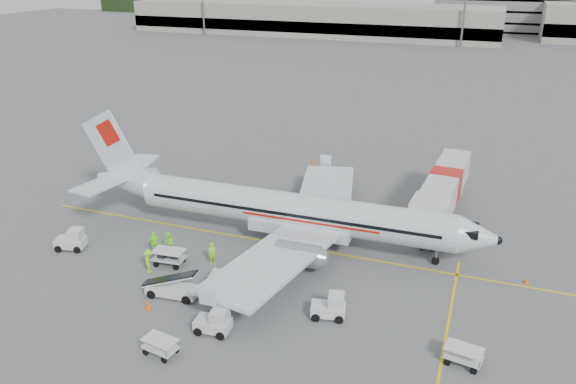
% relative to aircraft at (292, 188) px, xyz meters
% --- Properties ---
extents(ground, '(360.00, 360.00, 0.00)m').
position_rel_aircraft_xyz_m(ground, '(-0.77, -0.87, -4.71)').
color(ground, '#56595B').
extents(stripe_lead, '(44.00, 0.20, 0.01)m').
position_rel_aircraft_xyz_m(stripe_lead, '(-0.77, -0.87, -4.71)').
color(stripe_lead, yellow).
rests_on(stripe_lead, ground).
extents(stripe_cross, '(0.20, 20.00, 0.01)m').
position_rel_aircraft_xyz_m(stripe_cross, '(13.23, -8.87, -4.71)').
color(stripe_cross, yellow).
rests_on(stripe_cross, ground).
extents(terminal_west, '(110.00, 22.00, 9.00)m').
position_rel_aircraft_xyz_m(terminal_west, '(-40.77, 129.13, -0.21)').
color(terminal_west, gray).
rests_on(terminal_west, ground).
extents(parking_garage, '(62.00, 24.00, 14.00)m').
position_rel_aircraft_xyz_m(parking_garage, '(24.23, 159.13, 2.29)').
color(parking_garage, slate).
rests_on(parking_garage, ground).
extents(treeline, '(300.00, 3.00, 6.00)m').
position_rel_aircraft_xyz_m(treeline, '(-0.77, 174.13, -1.71)').
color(treeline, black).
rests_on(treeline, ground).
extents(mast_center, '(3.20, 1.20, 22.00)m').
position_rel_aircraft_xyz_m(mast_center, '(4.23, 117.13, 6.29)').
color(mast_center, slate).
rests_on(mast_center, ground).
extents(aircraft, '(34.54, 27.25, 9.42)m').
position_rel_aircraft_xyz_m(aircraft, '(0.00, 0.00, 0.00)').
color(aircraft, silver).
rests_on(aircraft, ground).
extents(jet_bridge, '(4.41, 17.51, 4.55)m').
position_rel_aircraft_xyz_m(jet_bridge, '(11.08, 8.62, -2.44)').
color(jet_bridge, silver).
rests_on(jet_bridge, ground).
extents(belt_loader, '(4.92, 2.21, 2.59)m').
position_rel_aircraft_xyz_m(belt_loader, '(-4.90, -10.49, -3.41)').
color(belt_loader, silver).
rests_on(belt_loader, ground).
extents(tug_fore, '(2.43, 1.72, 1.70)m').
position_rel_aircraft_xyz_m(tug_fore, '(5.81, -9.16, -3.86)').
color(tug_fore, silver).
rests_on(tug_fore, ground).
extents(tug_mid, '(2.28, 1.41, 1.69)m').
position_rel_aircraft_xyz_m(tug_mid, '(-0.45, -13.18, -3.86)').
color(tug_mid, silver).
rests_on(tug_mid, ground).
extents(tug_aft, '(2.54, 1.86, 1.75)m').
position_rel_aircraft_xyz_m(tug_aft, '(-16.10, -7.46, -3.83)').
color(tug_aft, silver).
rests_on(tug_aft, ground).
extents(cart_loaded_a, '(2.34, 1.53, 1.16)m').
position_rel_aircraft_xyz_m(cart_loaded_a, '(-1.89, -8.39, -4.13)').
color(cart_loaded_a, silver).
rests_on(cart_loaded_a, ground).
extents(cart_loaded_b, '(2.47, 1.59, 1.23)m').
position_rel_aircraft_xyz_m(cart_loaded_b, '(-7.39, -6.90, -4.10)').
color(cart_loaded_b, silver).
rests_on(cart_loaded_b, ground).
extents(cart_empty_a, '(2.20, 1.51, 1.06)m').
position_rel_aircraft_xyz_m(cart_empty_a, '(-2.36, -16.15, -4.18)').
color(cart_empty_a, silver).
rests_on(cart_empty_a, ground).
extents(cart_empty_b, '(2.30, 1.59, 1.11)m').
position_rel_aircraft_xyz_m(cart_empty_b, '(14.37, -10.90, -4.16)').
color(cart_empty_b, silver).
rests_on(cart_empty_b, ground).
extents(cone_nose, '(0.34, 0.34, 0.56)m').
position_rel_aircraft_xyz_m(cone_nose, '(18.00, -0.33, -4.43)').
color(cone_nose, '#F35F0E').
rests_on(cone_nose, ground).
extents(cone_port, '(0.38, 0.38, 0.63)m').
position_rel_aircraft_xyz_m(cone_port, '(-4.13, 18.61, -4.40)').
color(cone_port, '#F35F0E').
rests_on(cone_port, ground).
extents(cone_stbd, '(0.43, 0.43, 0.71)m').
position_rel_aircraft_xyz_m(cone_stbd, '(-5.64, -12.45, -4.36)').
color(cone_stbd, '#F35F0E').
rests_on(cone_stbd, ground).
extents(crew_a, '(0.76, 0.67, 1.75)m').
position_rel_aircraft_xyz_m(crew_a, '(-4.38, -5.63, -3.84)').
color(crew_a, '#7FE81D').
rests_on(crew_a, ground).
extents(crew_b, '(1.10, 1.08, 1.79)m').
position_rel_aircraft_xyz_m(crew_b, '(-8.37, -5.34, -3.81)').
color(crew_b, '#7FE81D').
rests_on(crew_b, ground).
extents(crew_c, '(1.22, 1.39, 1.87)m').
position_rel_aircraft_xyz_m(crew_c, '(-8.19, -8.38, -3.78)').
color(crew_c, '#7FE81D').
rests_on(crew_c, ground).
extents(crew_d, '(1.13, 1.05, 1.87)m').
position_rel_aircraft_xyz_m(crew_d, '(-9.43, -5.70, -3.78)').
color(crew_d, '#7FE81D').
rests_on(crew_d, ground).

